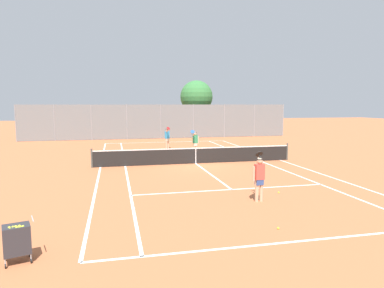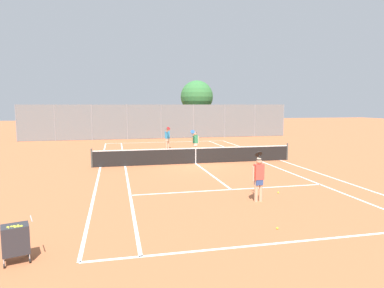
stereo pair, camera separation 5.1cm
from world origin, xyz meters
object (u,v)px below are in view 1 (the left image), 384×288
object	(u,v)px
ball_cart	(17,239)
player_far_right	(195,142)
tennis_net	(196,155)
player_far_left	(167,137)
player_near_side	(259,176)
loose_tennis_ball_0	(278,228)
loose_tennis_ball_1	(279,192)
tree_behind_left	(196,97)

from	to	relation	value
ball_cart	player_far_right	world-z (taller)	player_far_right
tennis_net	player_far_left	world-z (taller)	player_far_left
player_near_side	ball_cart	bearing A→B (deg)	-155.54
player_near_side	loose_tennis_ball_0	world-z (taller)	player_near_side
ball_cart	loose_tennis_ball_0	bearing A→B (deg)	4.86
tennis_net	player_near_side	bearing A→B (deg)	-87.37
player_near_side	player_far_left	distance (m)	15.39
ball_cart	loose_tennis_ball_1	world-z (taller)	ball_cart
player_near_side	loose_tennis_ball_1	world-z (taller)	player_near_side
tennis_net	ball_cart	bearing A→B (deg)	-120.70
loose_tennis_ball_0	loose_tennis_ball_1	size ratio (longest dim) A/B	1.00
player_near_side	loose_tennis_ball_0	size ratio (longest dim) A/B	26.88
ball_cart	player_far_right	bearing A→B (deg)	63.04
player_far_right	tree_behind_left	distance (m)	15.59
tree_behind_left	loose_tennis_ball_1	bearing A→B (deg)	-96.14
ball_cart	player_far_right	distance (m)	16.89
tennis_net	loose_tennis_ball_0	bearing A→B (deg)	-91.20
player_near_side	player_far_left	size ratio (longest dim) A/B	1.00
player_near_side	player_far_right	distance (m)	11.76
player_near_side	loose_tennis_ball_0	xyz separation A→B (m)	(-0.61, -2.73, -0.89)
loose_tennis_ball_0	tree_behind_left	bearing A→B (deg)	81.04
player_near_side	loose_tennis_ball_1	bearing A→B (deg)	35.45
loose_tennis_ball_0	tree_behind_left	distance (m)	29.95
loose_tennis_ball_0	tree_behind_left	world-z (taller)	tree_behind_left
tree_behind_left	loose_tennis_ball_0	bearing A→B (deg)	-98.96
player_far_left	player_far_right	xyz separation A→B (m)	(1.41, -3.60, 0.00)
loose_tennis_ball_1	tree_behind_left	distance (m)	26.16
loose_tennis_ball_1	loose_tennis_ball_0	bearing A→B (deg)	-117.15
player_far_left	tree_behind_left	size ratio (longest dim) A/B	0.29
player_near_side	tree_behind_left	world-z (taller)	tree_behind_left
player_far_right	loose_tennis_ball_0	world-z (taller)	player_far_right
player_far_right	loose_tennis_ball_0	distance (m)	14.55
ball_cart	player_far_left	xyz separation A→B (m)	(6.25, 18.65, 0.40)
player_far_left	player_near_side	bearing A→B (deg)	-86.30
player_far_left	player_far_right	distance (m)	3.87
tennis_net	loose_tennis_ball_1	xyz separation A→B (m)	(1.62, -7.38, -0.48)
player_far_right	tree_behind_left	size ratio (longest dim) A/B	0.29
ball_cart	player_far_left	world-z (taller)	player_far_left
player_far_left	player_far_right	size ratio (longest dim) A/B	1.00
tennis_net	player_far_right	size ratio (longest dim) A/B	6.76
loose_tennis_ball_0	loose_tennis_ball_1	bearing A→B (deg)	62.85
loose_tennis_ball_1	player_far_left	bearing A→B (deg)	98.80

